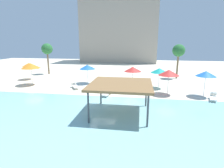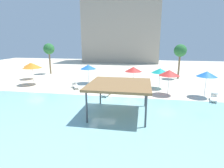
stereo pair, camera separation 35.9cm
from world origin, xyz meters
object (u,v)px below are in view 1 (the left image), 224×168
at_px(beach_umbrella_red_5, 169,73).
at_px(palm_tree_1, 47,49).
at_px(beach_umbrella_blue_3, 206,74).
at_px(lounge_chair_2, 213,97).
at_px(palm_tree_0, 179,51).
at_px(beach_umbrella_teal_2, 159,70).
at_px(beach_umbrella_red_6, 133,69).
at_px(lounge_chair_0, 107,93).
at_px(lounge_chair_3, 134,89).
at_px(shade_pavilion, 121,85).
at_px(beach_umbrella_orange_0, 29,65).
at_px(beach_umbrella_blue_1, 87,67).
at_px(lounge_chair_1, 75,86).
at_px(beach_umbrella_orange_4, 31,66).

bearing_deg(beach_umbrella_red_5, palm_tree_1, 152.95).
relative_size(beach_umbrella_blue_3, beach_umbrella_red_5, 1.00).
xyz_separation_m(lounge_chair_2, palm_tree_0, (-1.63, 10.74, 3.94)).
bearing_deg(beach_umbrella_teal_2, palm_tree_0, 62.88).
bearing_deg(beach_umbrella_red_6, lounge_chair_0, -121.82).
distance_m(beach_umbrella_red_5, lounge_chair_3, 4.35).
distance_m(shade_pavilion, beach_umbrella_teal_2, 9.85).
xyz_separation_m(lounge_chair_0, lounge_chair_3, (2.82, 1.98, 0.00)).
bearing_deg(beach_umbrella_red_5, beach_umbrella_orange_0, 165.85).
xyz_separation_m(shade_pavilion, lounge_chair_0, (-1.98, 4.91, -2.11)).
bearing_deg(beach_umbrella_teal_2, beach_umbrella_blue_3, -32.88).
relative_size(lounge_chair_0, lounge_chair_2, 0.99).
height_order(beach_umbrella_blue_1, lounge_chair_1, beach_umbrella_blue_1).
relative_size(beach_umbrella_orange_0, beach_umbrella_teal_2, 1.00).
distance_m(beach_umbrella_teal_2, lounge_chair_0, 7.41).
bearing_deg(palm_tree_1, palm_tree_0, -1.43).
bearing_deg(beach_umbrella_blue_3, beach_umbrella_red_6, 159.95).
bearing_deg(lounge_chair_1, beach_umbrella_red_6, 69.97).
xyz_separation_m(beach_umbrella_orange_0, palm_tree_0, (22.58, 4.30, 2.00)).
xyz_separation_m(beach_umbrella_blue_3, lounge_chair_3, (-7.50, 0.73, -2.15)).
bearing_deg(palm_tree_0, shade_pavilion, -114.75).
relative_size(beach_umbrella_teal_2, beach_umbrella_orange_4, 0.86).
bearing_deg(shade_pavilion, beach_umbrella_orange_4, 147.71).
bearing_deg(palm_tree_1, lounge_chair_1, -47.51).
bearing_deg(lounge_chair_1, lounge_chair_0, 29.01).
bearing_deg(beach_umbrella_blue_1, lounge_chair_0, -54.52).
bearing_deg(beach_umbrella_red_6, beach_umbrella_teal_2, 1.15).
distance_m(beach_umbrella_orange_0, beach_umbrella_blue_1, 9.68).
bearing_deg(beach_umbrella_orange_4, lounge_chair_1, -7.02).
bearing_deg(beach_umbrella_red_6, beach_umbrella_blue_3, -20.05).
distance_m(lounge_chair_3, palm_tree_0, 11.60).
height_order(lounge_chair_3, palm_tree_1, palm_tree_1).
height_order(lounge_chair_1, palm_tree_0, palm_tree_0).
height_order(beach_umbrella_red_6, palm_tree_0, palm_tree_0).
bearing_deg(lounge_chair_0, beach_umbrella_orange_4, -96.79).
bearing_deg(lounge_chair_0, shade_pavilion, 31.69).
height_order(beach_umbrella_blue_3, beach_umbrella_orange_4, beach_umbrella_orange_4).
xyz_separation_m(beach_umbrella_blue_3, beach_umbrella_red_6, (-7.77, 2.84, -0.14)).
bearing_deg(shade_pavilion, lounge_chair_2, 29.26).
xyz_separation_m(lounge_chair_0, palm_tree_1, (-12.76, 11.36, 4.01)).
bearing_deg(palm_tree_1, beach_umbrella_orange_4, -77.28).
relative_size(palm_tree_0, palm_tree_1, 0.99).
bearing_deg(beach_umbrella_teal_2, beach_umbrella_blue_1, 173.42).
relative_size(beach_umbrella_blue_1, beach_umbrella_red_6, 0.99).
distance_m(lounge_chair_2, palm_tree_1, 26.48).
distance_m(beach_umbrella_blue_3, beach_umbrella_red_5, 3.75).
bearing_deg(lounge_chair_0, palm_tree_1, -121.94).
bearing_deg(beach_umbrella_blue_1, beach_umbrella_teal_2, -6.58).
bearing_deg(lounge_chair_3, beach_umbrella_orange_0, -90.17).
xyz_separation_m(shade_pavilion, beach_umbrella_red_5, (4.59, 6.40, 0.02)).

